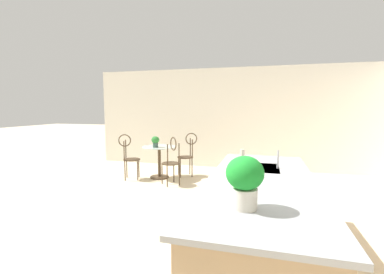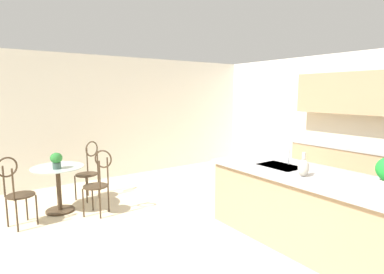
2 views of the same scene
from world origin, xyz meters
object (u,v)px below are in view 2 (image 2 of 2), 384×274
Objects in this scene: chair_toward_desk at (99,179)px; vase_on_counter at (303,167)px; bistro_table at (59,185)px; chair_near_window at (16,189)px; chair_by_island at (89,168)px; potted_plant_on_table at (56,160)px.

vase_on_counter is (2.46, 1.67, 0.46)m from chair_toward_desk.
chair_toward_desk is 3.01m from vase_on_counter.
chair_toward_desk reaches higher than bistro_table.
chair_near_window is at bearing -64.18° from bistro_table.
vase_on_counter is at bearing 46.06° from chair_near_window.
chair_by_island reaches higher than potted_plant_on_table.
potted_plant_on_table is at bearing -52.05° from chair_by_island.
vase_on_counter is (2.67, 2.77, 0.46)m from chair_near_window.
vase_on_counter reaches higher than chair_toward_desk.
chair_near_window and chair_by_island have the same top height.
chair_near_window is 3.62× the size of vase_on_counter.
bistro_table is 0.77× the size of chair_by_island.
chair_near_window is 1.12m from chair_toward_desk.
vase_on_counter is (2.83, 2.19, 0.15)m from potted_plant_on_table.
potted_plant_on_table is (0.14, -0.03, 0.44)m from bistro_table.
bistro_table is 3.16× the size of potted_plant_on_table.
chair_near_window is 1.00× the size of chair_by_island.
bistro_table is 0.77× the size of chair_near_window.
chair_by_island is (-0.65, 1.20, 0.00)m from chair_near_window.
vase_on_counter is at bearing 37.68° from potted_plant_on_table.
chair_by_island and chair_toward_desk have the same top height.
bistro_table is at bearing 165.71° from potted_plant_on_table.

